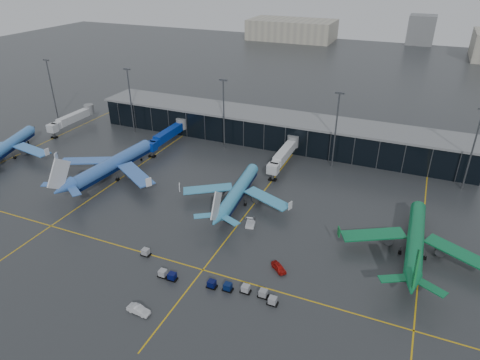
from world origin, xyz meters
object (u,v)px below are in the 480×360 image
at_px(service_van_red, 279,267).
at_px(service_van_white, 139,310).
at_px(airliner_arkefly, 112,156).
at_px(airliner_klm_near, 238,183).
at_px(mobile_airstair, 250,223).
at_px(baggage_carts, 211,282).
at_px(airliner_aer_lingus, 417,230).
at_px(airliner_klm_west, 6,140).

height_order(service_van_red, service_van_white, service_van_white).
bearing_deg(airliner_arkefly, service_van_white, -43.49).
bearing_deg(service_van_white, airliner_arkefly, 45.29).
height_order(airliner_klm_near, service_van_red, airliner_klm_near).
bearing_deg(airliner_arkefly, mobile_airstair, -5.82).
height_order(baggage_carts, service_van_white, baggage_carts).
relative_size(airliner_klm_near, airliner_aer_lingus, 0.94).
height_order(airliner_klm_near, mobile_airstair, airliner_klm_near).
bearing_deg(mobile_airstair, airliner_aer_lingus, -5.56).
bearing_deg(baggage_carts, airliner_klm_near, 103.80).
xyz_separation_m(airliner_klm_west, baggage_carts, (95.28, -31.71, -5.50)).
xyz_separation_m(airliner_arkefly, baggage_carts, (51.50, -33.75, -6.15)).
xyz_separation_m(baggage_carts, service_van_white, (-9.46, -13.08, 0.05)).
height_order(airliner_klm_west, airliner_aer_lingus, airliner_aer_lingus).
distance_m(airliner_klm_west, airliner_arkefly, 43.82).
distance_m(airliner_arkefly, mobile_airstair, 52.04).
relative_size(airliner_arkefly, service_van_white, 9.19).
xyz_separation_m(airliner_aer_lingus, service_van_red, (-27.38, -19.05, -5.49)).
xyz_separation_m(airliner_klm_west, airliner_klm_near, (86.73, 3.10, -0.36)).
bearing_deg(airliner_klm_near, airliner_klm_west, 177.14).
height_order(airliner_klm_west, airliner_klm_near, airliner_klm_west).
bearing_deg(airliner_klm_near, service_van_red, -55.04).
xyz_separation_m(mobile_airstair, service_van_white, (-8.78, -37.49, 0.04)).
xyz_separation_m(airliner_klm_near, mobile_airstair, (7.87, -10.40, -5.13)).
bearing_deg(service_van_red, airliner_klm_near, 80.62).
distance_m(baggage_carts, service_van_red, 15.76).
relative_size(airliner_arkefly, airliner_klm_near, 1.17).
distance_m(airliner_klm_west, service_van_white, 96.96).
relative_size(mobile_airstair, service_van_red, 0.79).
xyz_separation_m(airliner_klm_west, service_van_red, (107.21, -21.42, -5.48)).
bearing_deg(airliner_arkefly, airliner_klm_west, -172.75).
bearing_deg(service_van_white, mobile_airstair, -9.80).
relative_size(airliner_arkefly, mobile_airstair, 12.49).
relative_size(airliner_arkefly, airliner_aer_lingus, 1.10).
bearing_deg(airliner_klm_west, mobile_airstair, -22.50).
bearing_deg(service_van_white, baggage_carts, -32.49).
distance_m(airliner_arkefly, service_van_white, 63.23).
distance_m(airliner_aer_lingus, service_van_white, 64.86).
distance_m(airliner_klm_west, airliner_aer_lingus, 134.61).
xyz_separation_m(airliner_klm_near, baggage_carts, (8.55, -34.81, -5.14)).
xyz_separation_m(airliner_klm_west, mobile_airstair, (94.60, -7.30, -5.49)).
relative_size(baggage_carts, mobile_airstair, 9.77).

